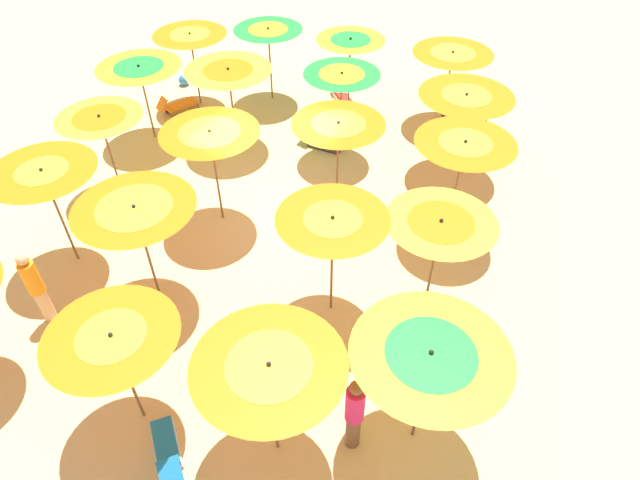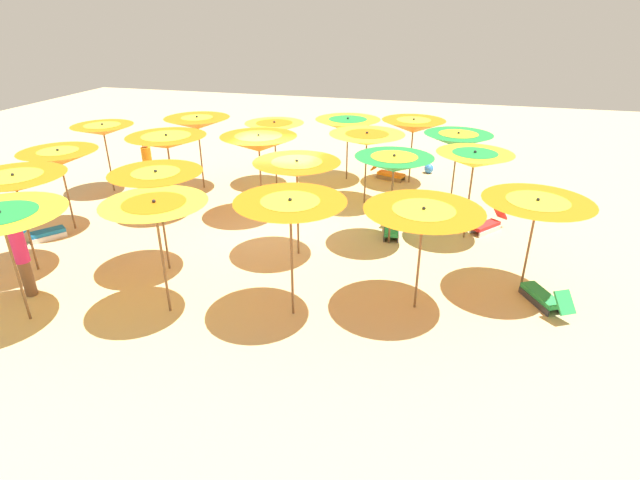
% 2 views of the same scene
% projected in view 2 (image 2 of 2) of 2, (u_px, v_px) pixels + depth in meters
% --- Properties ---
extents(ground, '(42.50, 42.50, 0.04)m').
position_uv_depth(ground, '(277.00, 232.00, 13.75)').
color(ground, '#D1B57F').
extents(beach_umbrella_0, '(2.29, 2.29, 2.33)m').
position_uv_depth(beach_umbrella_0, '(1.00, 221.00, 9.03)').
color(beach_umbrella_0, brown).
rests_on(beach_umbrella_0, ground).
extents(beach_umbrella_1, '(1.97, 1.97, 2.42)m').
position_uv_depth(beach_umbrella_1, '(155.00, 211.00, 9.26)').
color(beach_umbrella_1, brown).
rests_on(beach_umbrella_1, ground).
extents(beach_umbrella_2, '(2.09, 2.09, 2.49)m').
position_uv_depth(beach_umbrella_2, '(290.00, 211.00, 9.15)').
color(beach_umbrella_2, brown).
rests_on(beach_umbrella_2, ground).
extents(beach_umbrella_3, '(2.29, 2.29, 2.22)m').
position_uv_depth(beach_umbrella_3, '(423.00, 218.00, 9.47)').
color(beach_umbrella_3, brown).
rests_on(beach_umbrella_3, ground).
extents(beach_umbrella_4, '(2.20, 2.20, 2.15)m').
position_uv_depth(beach_umbrella_4, '(536.00, 209.00, 10.08)').
color(beach_umbrella_4, brown).
rests_on(beach_umbrella_4, ground).
extents(beach_umbrella_5, '(2.17, 2.17, 2.36)m').
position_uv_depth(beach_umbrella_5, '(15.00, 183.00, 10.87)').
color(beach_umbrella_5, brown).
rests_on(beach_umbrella_5, ground).
extents(beach_umbrella_6, '(2.02, 2.02, 2.42)m').
position_uv_depth(beach_umbrella_6, '(157.00, 181.00, 10.89)').
color(beach_umbrella_6, brown).
rests_on(beach_umbrella_6, ground).
extents(beach_umbrella_7, '(2.05, 2.05, 2.43)m').
position_uv_depth(beach_umbrella_7, '(297.00, 169.00, 11.60)').
color(beach_umbrella_7, brown).
rests_on(beach_umbrella_7, ground).
extents(beach_umbrella_8, '(1.93, 1.93, 2.38)m').
position_uv_depth(beach_umbrella_8, '(394.00, 164.00, 12.17)').
color(beach_umbrella_8, brown).
rests_on(beach_umbrella_8, ground).
extents(beach_umbrella_9, '(1.91, 1.91, 2.37)m').
position_uv_depth(beach_umbrella_9, '(474.00, 160.00, 12.48)').
color(beach_umbrella_9, brown).
rests_on(beach_umbrella_9, ground).
extents(beach_umbrella_10, '(1.99, 1.99, 2.26)m').
position_uv_depth(beach_umbrella_10, '(59.00, 158.00, 13.06)').
color(beach_umbrella_10, brown).
rests_on(beach_umbrella_10, ground).
extents(beach_umbrella_11, '(2.23, 2.23, 2.38)m').
position_uv_depth(beach_umbrella_11, '(167.00, 142.00, 14.04)').
color(beach_umbrella_11, brown).
rests_on(beach_umbrella_11, ground).
extents(beach_umbrella_12, '(2.13, 2.13, 2.43)m').
position_uv_depth(beach_umbrella_12, '(259.00, 143.00, 13.85)').
color(beach_umbrella_12, brown).
rests_on(beach_umbrella_12, ground).
extents(beach_umbrella_13, '(2.25, 2.25, 2.25)m').
position_uv_depth(beach_umbrella_13, '(367.00, 139.00, 14.84)').
color(beach_umbrella_13, brown).
rests_on(beach_umbrella_13, ground).
extents(beach_umbrella_14, '(2.02, 2.02, 2.25)m').
position_uv_depth(beach_umbrella_14, '(458.00, 140.00, 14.84)').
color(beach_umbrella_14, brown).
rests_on(beach_umbrella_14, ground).
extents(beach_umbrella_15, '(1.91, 1.91, 2.25)m').
position_uv_depth(beach_umbrella_15, '(103.00, 130.00, 15.84)').
color(beach_umbrella_15, brown).
rests_on(beach_umbrella_15, ground).
extents(beach_umbrella_16, '(2.09, 2.09, 2.43)m').
position_uv_depth(beach_umbrella_16, '(197.00, 123.00, 16.05)').
color(beach_umbrella_16, brown).
rests_on(beach_umbrella_16, ground).
extents(beach_umbrella_17, '(1.97, 1.97, 2.16)m').
position_uv_depth(beach_umbrella_17, '(274.00, 127.00, 16.57)').
color(beach_umbrella_17, brown).
rests_on(beach_umbrella_17, ground).
extents(beach_umbrella_18, '(2.21, 2.21, 2.19)m').
position_uv_depth(beach_umbrella_18, '(348.00, 125.00, 17.00)').
color(beach_umbrella_18, brown).
rests_on(beach_umbrella_18, ground).
extents(beach_umbrella_19, '(2.12, 2.12, 2.23)m').
position_uv_depth(beach_umbrella_19, '(413.00, 126.00, 16.67)').
color(beach_umbrella_19, brown).
rests_on(beach_umbrella_19, ground).
extents(lounger_0, '(1.34, 0.95, 0.61)m').
position_uv_depth(lounger_0, '(545.00, 297.00, 10.28)').
color(lounger_0, '#333338').
rests_on(lounger_0, ground).
extents(lounger_1, '(0.76, 1.28, 0.59)m').
position_uv_depth(lounger_1, '(389.00, 173.00, 17.76)').
color(lounger_1, olive).
rests_on(lounger_1, ground).
extents(lounger_2, '(1.14, 1.01, 0.60)m').
position_uv_depth(lounger_2, '(488.00, 224.00, 13.67)').
color(lounger_2, silver).
rests_on(lounger_2, ground).
extents(lounger_3, '(1.19, 0.99, 0.50)m').
position_uv_depth(lounger_3, '(43.00, 233.00, 13.18)').
color(lounger_3, silver).
rests_on(lounger_3, ground).
extents(lounger_4, '(1.29, 0.52, 0.57)m').
position_uv_depth(lounger_4, '(392.00, 227.00, 13.50)').
color(lounger_4, '#333338').
rests_on(lounger_4, ground).
extents(beachgoer_0, '(0.30, 0.30, 1.72)m').
position_uv_depth(beachgoer_0, '(22.00, 257.00, 10.38)').
color(beachgoer_0, brown).
rests_on(beachgoer_0, ground).
extents(beachgoer_1, '(0.30, 0.30, 1.76)m').
position_uv_depth(beachgoer_1, '(148.00, 166.00, 16.09)').
color(beachgoer_1, '#D8A87F').
rests_on(beachgoer_1, ground).
extents(beach_ball, '(0.34, 0.34, 0.34)m').
position_uv_depth(beach_ball, '(429.00, 169.00, 18.38)').
color(beach_ball, '#337FE5').
rests_on(beach_ball, ground).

